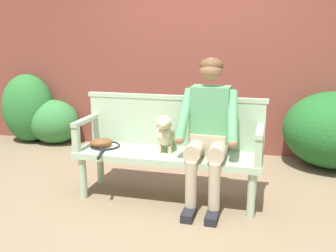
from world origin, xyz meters
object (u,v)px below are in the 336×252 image
(dog_on_bench, at_px, (165,133))
(tennis_racket, at_px, (105,146))
(baseball_glove, at_px, (101,143))
(person_seated, at_px, (209,127))
(garden_bench, at_px, (168,158))

(dog_on_bench, height_order, tennis_racket, dog_on_bench)
(tennis_racket, xyz_separation_m, baseball_glove, (-0.04, -0.00, 0.04))
(baseball_glove, bearing_deg, person_seated, -29.09)
(person_seated, bearing_deg, dog_on_bench, 176.01)
(baseball_glove, bearing_deg, tennis_racket, -25.59)
(person_seated, bearing_deg, baseball_glove, 179.73)
(garden_bench, xyz_separation_m, person_seated, (0.38, -0.01, 0.33))
(dog_on_bench, bearing_deg, baseball_glove, -177.87)
(baseball_glove, bearing_deg, dog_on_bench, -26.68)
(dog_on_bench, bearing_deg, tennis_racket, -177.93)
(garden_bench, relative_size, person_seated, 1.30)
(dog_on_bench, bearing_deg, garden_bench, -23.89)
(person_seated, xyz_separation_m, dog_on_bench, (-0.41, 0.03, -0.09))
(person_seated, relative_size, tennis_racket, 2.28)
(garden_bench, height_order, person_seated, person_seated)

